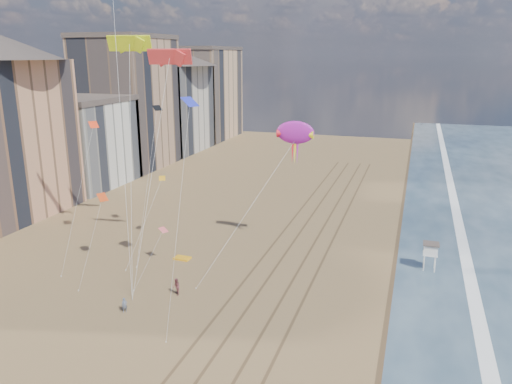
% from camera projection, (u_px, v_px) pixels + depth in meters
% --- Properties ---
extents(wet_sand, '(260.00, 260.00, 0.00)m').
position_uv_depth(wet_sand, '(430.00, 246.00, 66.62)').
color(wet_sand, '#42301E').
rests_on(wet_sand, ground).
extents(foam, '(260.00, 260.00, 0.00)m').
position_uv_depth(foam, '(464.00, 250.00, 65.37)').
color(foam, white).
rests_on(foam, ground).
extents(tracks, '(7.68, 120.00, 0.01)m').
position_uv_depth(tracks, '(293.00, 259.00, 62.35)').
color(tracks, brown).
rests_on(tracks, ground).
extents(buildings, '(34.72, 131.35, 29.00)m').
position_uv_depth(buildings, '(113.00, 109.00, 105.73)').
color(buildings, '#C6B284').
rests_on(buildings, ground).
extents(lifeguard_stand, '(1.84, 1.84, 3.33)m').
position_uv_depth(lifeguard_stand, '(431.00, 249.00, 58.72)').
color(lifeguard_stand, silver).
rests_on(lifeguard_stand, ground).
extents(grounded_kite, '(2.07, 1.38, 0.23)m').
position_uv_depth(grounded_kite, '(182.00, 258.00, 62.43)').
color(grounded_kite, '#F4A414').
rests_on(grounded_kite, ground).
extents(show_kite, '(6.07, 7.36, 21.33)m').
position_uv_depth(show_kite, '(295.00, 133.00, 60.65)').
color(show_kite, '#A11899').
rests_on(show_kite, ground).
extents(kite_flyer_a, '(0.65, 0.65, 1.52)m').
position_uv_depth(kite_flyer_a, '(125.00, 305.00, 49.40)').
color(kite_flyer_a, slate).
rests_on(kite_flyer_a, ground).
extents(kite_flyer_b, '(1.11, 1.14, 1.86)m').
position_uv_depth(kite_flyer_b, '(176.00, 287.00, 52.91)').
color(kite_flyer_b, brown).
rests_on(kite_flyer_b, ground).
extents(parafoils, '(13.05, 11.03, 12.25)m').
position_uv_depth(parafoils, '(132.00, 9.00, 53.41)').
color(parafoils, black).
rests_on(parafoils, ground).
extents(small_kites, '(18.10, 13.87, 16.57)m').
position_uv_depth(small_kites, '(145.00, 149.00, 57.18)').
color(small_kites, '#252FC5').
rests_on(small_kites, ground).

